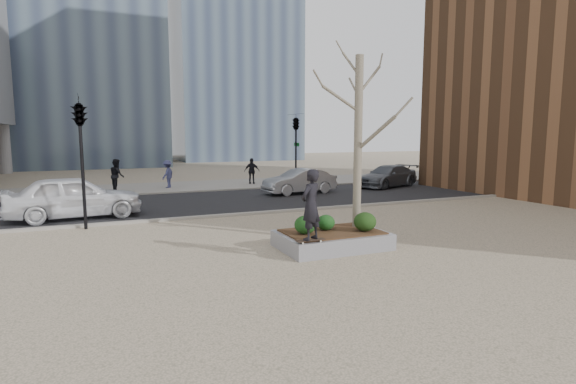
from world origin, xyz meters
name	(u,v)px	position (x,y,z in m)	size (l,w,h in m)	color
ground	(300,251)	(0.00, 0.00, 0.00)	(120.00, 120.00, 0.00)	tan
street	(212,202)	(0.00, 10.00, 0.01)	(60.00, 8.00, 0.02)	black
far_sidewalk	(185,186)	(0.00, 17.00, 0.01)	(60.00, 6.00, 0.02)	gray
planter	(332,240)	(1.00, 0.00, 0.23)	(3.00, 2.00, 0.45)	gray
planter_mulch	(332,232)	(1.00, 0.00, 0.47)	(2.70, 1.70, 0.04)	#382314
sycamore_tree	(359,115)	(2.00, 0.30, 3.79)	(2.80, 2.80, 6.60)	gray
shrub_left	(305,225)	(0.13, -0.05, 0.75)	(0.60, 0.60, 0.51)	#154014
shrub_middle	(326,222)	(0.89, 0.17, 0.71)	(0.52, 0.52, 0.44)	#113713
shrub_right	(365,222)	(1.85, -0.39, 0.76)	(0.64, 0.64, 0.54)	#173210
skateboard	(311,241)	(-0.10, -0.85, 0.49)	(0.78, 0.20, 0.07)	black
skateboarder	(311,205)	(-0.10, -0.85, 1.44)	(0.67, 0.44, 1.83)	black
police_car	(74,197)	(-5.89, 7.84, 0.85)	(1.96, 4.88, 1.66)	white
car_silver	(300,181)	(5.11, 11.06, 0.69)	(1.42, 4.06, 1.34)	#96999E
car_third	(387,176)	(11.37, 11.74, 0.68)	(1.85, 4.54, 1.32)	#4B4F56
pedestrian_a	(117,175)	(-3.98, 15.79, 0.95)	(0.90, 0.70, 1.85)	black
pedestrian_b	(168,174)	(-1.08, 16.62, 0.85)	(1.07, 0.62, 1.66)	#383C66
pedestrian_c	(252,171)	(4.26, 16.57, 0.86)	(0.98, 0.41, 1.67)	black
traffic_light_near	(82,164)	(-5.50, 5.60, 2.25)	(0.60, 2.48, 4.50)	black
traffic_light_far	(296,150)	(6.50, 14.60, 2.25)	(0.60, 2.48, 4.50)	black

